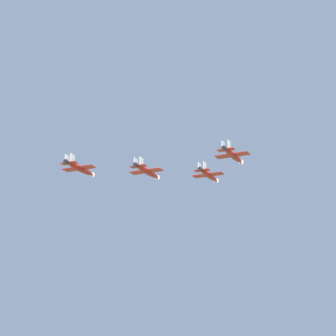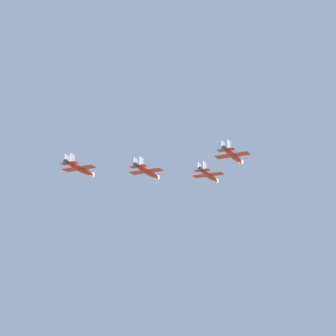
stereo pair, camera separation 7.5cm
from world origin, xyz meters
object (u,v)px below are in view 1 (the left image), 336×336
at_px(jet_lead, 209,175).
at_px(jet_right_wingman, 233,155).
at_px(jet_left_wingman, 147,171).
at_px(jet_left_outer, 80,168).

distance_m(jet_lead, jet_right_wingman, 17.98).
xyz_separation_m(jet_left_wingman, jet_right_wingman, (-19.28, -13.06, 1.17)).
bearing_deg(jet_right_wingman, jet_left_wingman, 90.84).
height_order(jet_lead, jet_left_wingman, jet_lead).
distance_m(jet_left_wingman, jet_right_wingman, 23.31).
relative_size(jet_right_wingman, jet_left_outer, 1.00).
xyz_separation_m(jet_lead, jet_left_wingman, (1.96, 17.87, -1.30)).
distance_m(jet_left_wingman, jet_left_outer, 18.04).
distance_m(jet_lead, jet_left_wingman, 18.02).
relative_size(jet_left_wingman, jet_left_outer, 1.03).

